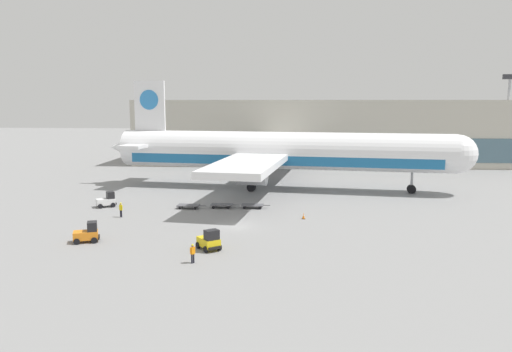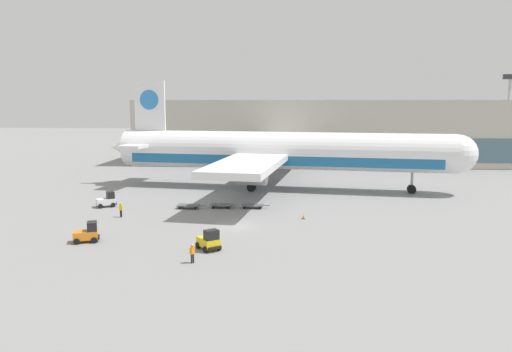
{
  "view_description": "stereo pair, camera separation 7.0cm",
  "coord_description": "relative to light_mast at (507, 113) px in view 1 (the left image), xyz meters",
  "views": [
    {
      "loc": [
        5.82,
        -53.66,
        13.67
      ],
      "look_at": [
        1.33,
        10.88,
        4.0
      ],
      "focal_mm": 35.0,
      "sensor_mm": 36.0,
      "label": 1
    },
    {
      "loc": [
        5.89,
        -53.66,
        13.67
      ],
      "look_at": [
        1.33,
        10.88,
        4.0
      ],
      "focal_mm": 35.0,
      "sensor_mm": 36.0,
      "label": 2
    }
  ],
  "objects": [
    {
      "name": "light_mast",
      "position": [
        0.0,
        0.0,
        0.0
      ],
      "size": [
        2.8,
        0.5,
        19.1
      ],
      "color": "#9EA0A5",
      "rests_on": "ground_plane"
    },
    {
      "name": "baggage_tug_far",
      "position": [
        -51.18,
        -60.32,
        -10.43
      ],
      "size": [
        2.64,
        2.8,
        2.0
      ],
      "rotation": [
        0.0,
        0.0,
        -0.93
      ],
      "color": "yellow",
      "rests_on": "ground_plane"
    },
    {
      "name": "baggage_dolly_lead",
      "position": [
        -56.8,
        -42.52,
        -10.92
      ],
      "size": [
        3.73,
        1.62,
        0.48
      ],
      "rotation": [
        0.0,
        0.0,
        -0.04
      ],
      "color": "#56565B",
      "rests_on": "ground_plane"
    },
    {
      "name": "ground_crew_far",
      "position": [
        -51.97,
        -64.26,
        -10.32
      ],
      "size": [
        0.39,
        0.47,
        1.68
      ],
      "rotation": [
        0.0,
        0.0,
        0.91
      ],
      "color": "black",
      "rests_on": "ground_plane"
    },
    {
      "name": "baggage_tug_mid",
      "position": [
        -67.69,
        -42.24,
        -10.43
      ],
      "size": [
        2.82,
        2.55,
        2.0
      ],
      "rotation": [
        0.0,
        0.0,
        0.54
      ],
      "color": "silver",
      "rests_on": "ground_plane"
    },
    {
      "name": "baggage_dolly_second",
      "position": [
        -52.57,
        -41.8,
        -10.92
      ],
      "size": [
        3.73,
        1.62,
        0.48
      ],
      "rotation": [
        0.0,
        0.0,
        -0.04
      ],
      "color": "#56565B",
      "rests_on": "ground_plane"
    },
    {
      "name": "terminal_building",
      "position": [
        -32.44,
        7.25,
        -4.32
      ],
      "size": [
        90.0,
        18.2,
        14.0
      ],
      "color": "#BCB7A8",
      "rests_on": "ground_plane"
    },
    {
      "name": "baggage_dolly_third",
      "position": [
        -48.57,
        -41.77,
        -10.92
      ],
      "size": [
        3.73,
        1.62,
        0.48
      ],
      "rotation": [
        0.0,
        0.0,
        -0.04
      ],
      "color": "#56565B",
      "rests_on": "ground_plane"
    },
    {
      "name": "ground_crew_near",
      "position": [
        -63.85,
        -47.93,
        -10.25
      ],
      "size": [
        0.48,
        0.39,
        1.79
      ],
      "rotation": [
        0.0,
        0.0,
        2.53
      ],
      "color": "black",
      "rests_on": "ground_plane"
    },
    {
      "name": "baggage_tug_foreground",
      "position": [
        -63.55,
        -58.55,
        -10.43
      ],
      "size": [
        2.76,
        2.29,
        2.0
      ],
      "rotation": [
        0.0,
        0.0,
        0.34
      ],
      "color": "orange",
      "rests_on": "ground_plane"
    },
    {
      "name": "airplane_main",
      "position": [
        -45.9,
        -26.89,
        -5.47
      ],
      "size": [
        57.9,
        48.64,
        17.0
      ],
      "rotation": [
        0.0,
        0.0,
        -0.13
      ],
      "color": "white",
      "rests_on": "ground_plane"
    },
    {
      "name": "traffic_cone_near",
      "position": [
        -42.12,
        -47.3,
        -10.94
      ],
      "size": [
        0.4,
        0.4,
        0.74
      ],
      "color": "black",
      "rests_on": "ground_plane"
    },
    {
      "name": "ground_plane",
      "position": [
        -49.55,
        -51.17,
        -11.31
      ],
      "size": [
        400.0,
        400.0,
        0.0
      ],
      "primitive_type": "plane",
      "color": "gray"
    }
  ]
}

